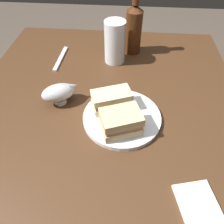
{
  "coord_description": "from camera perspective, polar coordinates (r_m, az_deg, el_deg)",
  "views": [
    {
      "loc": [
        0.45,
        0.07,
        1.29
      ],
      "look_at": [
        0.0,
        0.03,
        0.81
      ],
      "focal_mm": 34.46,
      "sensor_mm": 36.0,
      "label": 1
    }
  ],
  "objects": [
    {
      "name": "ground_plane",
      "position": [
        1.37,
        -1.42,
        -23.65
      ],
      "size": [
        6.0,
        6.0,
        0.0
      ],
      "primitive_type": "plane",
      "color": "#4C4238"
    },
    {
      "name": "dining_table",
      "position": [
        1.01,
        -1.84,
        -16.27
      ],
      "size": [
        1.18,
        0.94,
        0.78
      ],
      "primitive_type": "cube",
      "color": "#422816",
      "rests_on": "ground"
    },
    {
      "name": "plate",
      "position": [
        0.68,
        2.63,
        -1.55
      ],
      "size": [
        0.24,
        0.24,
        0.01
      ],
      "primitive_type": "cylinder",
      "color": "white",
      "rests_on": "dining_table"
    },
    {
      "name": "sandwich_half_left",
      "position": [
        0.68,
        -0.13,
        3.21
      ],
      "size": [
        0.1,
        0.14,
        0.06
      ],
      "color": "beige",
      "rests_on": "plate"
    },
    {
      "name": "sandwich_half_right",
      "position": [
        0.61,
        2.37,
        -2.64
      ],
      "size": [
        0.11,
        0.13,
        0.07
      ],
      "color": "#CCB284",
      "rests_on": "plate"
    },
    {
      "name": "potato_wedge_front",
      "position": [
        0.66,
        -1.79,
        -1.6
      ],
      "size": [
        0.04,
        0.03,
        0.02
      ],
      "primitive_type": "cube",
      "rotation": [
        0.0,
        0.0,
        0.27
      ],
      "color": "#B77F33",
      "rests_on": "plate"
    },
    {
      "name": "potato_wedge_middle",
      "position": [
        0.68,
        -1.12,
        0.49
      ],
      "size": [
        0.03,
        0.04,
        0.02
      ],
      "primitive_type": "cube",
      "rotation": [
        0.0,
        0.0,
        0.99
      ],
      "color": "#B77F33",
      "rests_on": "plate"
    },
    {
      "name": "potato_wedge_back",
      "position": [
        0.67,
        -0.93,
        -0.07
      ],
      "size": [
        0.04,
        0.03,
        0.01
      ],
      "primitive_type": "cube",
      "rotation": [
        0.0,
        0.0,
        3.39
      ],
      "color": "#AD702D",
      "rests_on": "plate"
    },
    {
      "name": "potato_wedge_left_edge",
      "position": [
        0.68,
        -0.38,
        0.75
      ],
      "size": [
        0.04,
        0.06,
        0.02
      ],
      "primitive_type": "cube",
      "rotation": [
        0.0,
        0.0,
        5.04
      ],
      "color": "#AD702D",
      "rests_on": "plate"
    },
    {
      "name": "pint_glass",
      "position": [
        0.9,
        0.76,
        17.5
      ],
      "size": [
        0.08,
        0.08,
        0.17
      ],
      "color": "white",
      "rests_on": "dining_table"
    },
    {
      "name": "gravy_boat",
      "position": [
        0.73,
        -13.93,
        5.01
      ],
      "size": [
        0.11,
        0.13,
        0.07
      ],
      "color": "#B7B7BC",
      "rests_on": "dining_table"
    },
    {
      "name": "cider_bottle",
      "position": [
        0.95,
        5.81,
        21.38
      ],
      "size": [
        0.07,
        0.07,
        0.28
      ],
      "color": "#47230F",
      "rests_on": "dining_table"
    },
    {
      "name": "napkin",
      "position": [
        0.58,
        21.95,
        -21.99
      ],
      "size": [
        0.13,
        0.11,
        0.01
      ],
      "primitive_type": "cube",
      "rotation": [
        0.0,
        0.0,
        0.24
      ],
      "color": "silver",
      "rests_on": "dining_table"
    },
    {
      "name": "fork",
      "position": [
        0.97,
        -13.46,
        13.67
      ],
      "size": [
        0.18,
        0.02,
        0.01
      ],
      "primitive_type": "cube",
      "rotation": [
        0.0,
        0.0,
        6.25
      ],
      "color": "silver",
      "rests_on": "dining_table"
    }
  ]
}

